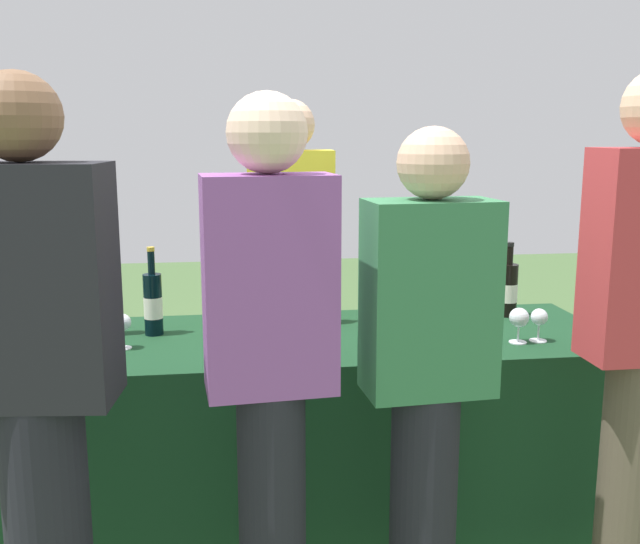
{
  "coord_description": "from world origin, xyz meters",
  "views": [
    {
      "loc": [
        -0.36,
        -2.67,
        1.52
      ],
      "look_at": [
        0.0,
        0.0,
        1.0
      ],
      "focal_mm": 40.53,
      "sensor_mm": 36.0,
      "label": 1
    }
  ],
  "objects_px": {
    "wine_bottle_5": "(393,301)",
    "wine_glass_0": "(122,324)",
    "server_pouring": "(291,267)",
    "wine_bottle_4": "(326,296)",
    "wine_bottle_7": "(508,289)",
    "wine_glass_2": "(454,316)",
    "guest_1": "(270,358)",
    "guest_2": "(427,368)",
    "guest_0": "(36,372)",
    "wine_bottle_0": "(111,304)",
    "wine_glass_4": "(539,319)",
    "wine_glass_3": "(519,319)",
    "wine_bottle_2": "(246,302)",
    "wine_glass_1": "(393,324)",
    "wine_bottle_1": "(153,303)",
    "wine_bottle_6": "(447,291)",
    "wine_bottle_3": "(290,296)"
  },
  "relations": [
    {
      "from": "wine_bottle_4",
      "to": "guest_0",
      "type": "xyz_separation_m",
      "value": [
        -0.9,
        -0.96,
        0.04
      ]
    },
    {
      "from": "wine_bottle_0",
      "to": "wine_glass_4",
      "type": "distance_m",
      "value": 1.63
    },
    {
      "from": "wine_glass_0",
      "to": "server_pouring",
      "type": "relative_size",
      "value": 0.08
    },
    {
      "from": "wine_bottle_4",
      "to": "wine_glass_2",
      "type": "relative_size",
      "value": 2.37
    },
    {
      "from": "wine_bottle_1",
      "to": "wine_bottle_2",
      "type": "bearing_deg",
      "value": 2.57
    },
    {
      "from": "wine_bottle_3",
      "to": "wine_glass_4",
      "type": "distance_m",
      "value": 0.98
    },
    {
      "from": "wine_bottle_6",
      "to": "wine_bottle_5",
      "type": "bearing_deg",
      "value": -161.46
    },
    {
      "from": "wine_bottle_6",
      "to": "wine_bottle_7",
      "type": "relative_size",
      "value": 1.04
    },
    {
      "from": "wine_bottle_7",
      "to": "guest_2",
      "type": "height_order",
      "value": "guest_2"
    },
    {
      "from": "guest_2",
      "to": "guest_0",
      "type": "bearing_deg",
      "value": -178.84
    },
    {
      "from": "wine_bottle_5",
      "to": "wine_glass_0",
      "type": "height_order",
      "value": "wine_bottle_5"
    },
    {
      "from": "wine_bottle_0",
      "to": "wine_bottle_4",
      "type": "relative_size",
      "value": 1.01
    },
    {
      "from": "server_pouring",
      "to": "guest_2",
      "type": "relative_size",
      "value": 1.08
    },
    {
      "from": "wine_glass_1",
      "to": "wine_glass_3",
      "type": "height_order",
      "value": "same"
    },
    {
      "from": "guest_0",
      "to": "guest_1",
      "type": "xyz_separation_m",
      "value": [
        0.62,
        0.06,
        -0.01
      ]
    },
    {
      "from": "wine_bottle_4",
      "to": "wine_bottle_5",
      "type": "xyz_separation_m",
      "value": [
        0.26,
        -0.09,
        -0.01
      ]
    },
    {
      "from": "wine_glass_0",
      "to": "guest_2",
      "type": "bearing_deg",
      "value": -32.04
    },
    {
      "from": "wine_bottle_2",
      "to": "wine_bottle_4",
      "type": "height_order",
      "value": "wine_bottle_4"
    },
    {
      "from": "wine_bottle_4",
      "to": "wine_bottle_7",
      "type": "distance_m",
      "value": 0.79
    },
    {
      "from": "wine_bottle_2",
      "to": "wine_glass_1",
      "type": "relative_size",
      "value": 2.28
    },
    {
      "from": "wine_bottle_2",
      "to": "wine_glass_4",
      "type": "relative_size",
      "value": 2.44
    },
    {
      "from": "server_pouring",
      "to": "guest_0",
      "type": "distance_m",
      "value": 1.58
    },
    {
      "from": "wine_glass_0",
      "to": "wine_glass_3",
      "type": "bearing_deg",
      "value": -4.71
    },
    {
      "from": "server_pouring",
      "to": "wine_glass_0",
      "type": "bearing_deg",
      "value": 47.43
    },
    {
      "from": "wine_bottle_0",
      "to": "wine_bottle_6",
      "type": "height_order",
      "value": "wine_bottle_6"
    },
    {
      "from": "wine_bottle_5",
      "to": "server_pouring",
      "type": "distance_m",
      "value": 0.62
    },
    {
      "from": "wine_glass_1",
      "to": "guest_0",
      "type": "distance_m",
      "value": 1.23
    },
    {
      "from": "wine_glass_3",
      "to": "wine_bottle_7",
      "type": "bearing_deg",
      "value": 73.65
    },
    {
      "from": "wine_glass_3",
      "to": "guest_0",
      "type": "distance_m",
      "value": 1.68
    },
    {
      "from": "wine_bottle_4",
      "to": "server_pouring",
      "type": "distance_m",
      "value": 0.43
    },
    {
      "from": "guest_0",
      "to": "guest_2",
      "type": "distance_m",
      "value": 1.09
    },
    {
      "from": "wine_bottle_2",
      "to": "wine_bottle_7",
      "type": "distance_m",
      "value": 1.12
    },
    {
      "from": "wine_glass_2",
      "to": "wine_glass_4",
      "type": "xyz_separation_m",
      "value": [
        0.32,
        -0.05,
        -0.01
      ]
    },
    {
      "from": "wine_glass_3",
      "to": "guest_0",
      "type": "xyz_separation_m",
      "value": [
        -1.57,
        -0.58,
        0.06
      ]
    },
    {
      "from": "wine_glass_4",
      "to": "server_pouring",
      "type": "xyz_separation_m",
      "value": [
        -0.86,
        0.78,
        0.07
      ]
    },
    {
      "from": "wine_bottle_2",
      "to": "guest_2",
      "type": "xyz_separation_m",
      "value": [
        0.51,
        -0.8,
        -0.03
      ]
    },
    {
      "from": "wine_bottle_5",
      "to": "wine_bottle_7",
      "type": "relative_size",
      "value": 0.93
    },
    {
      "from": "wine_bottle_2",
      "to": "wine_bottle_3",
      "type": "distance_m",
      "value": 0.2
    },
    {
      "from": "wine_bottle_6",
      "to": "guest_0",
      "type": "bearing_deg",
      "value": -146.18
    },
    {
      "from": "wine_bottle_7",
      "to": "wine_bottle_6",
      "type": "bearing_deg",
      "value": -173.74
    },
    {
      "from": "wine_bottle_1",
      "to": "wine_bottle_6",
      "type": "xyz_separation_m",
      "value": [
        1.2,
        0.07,
        -0.0
      ]
    },
    {
      "from": "wine_bottle_6",
      "to": "guest_2",
      "type": "relative_size",
      "value": 0.21
    },
    {
      "from": "wine_glass_2",
      "to": "guest_1",
      "type": "height_order",
      "value": "guest_1"
    },
    {
      "from": "wine_bottle_1",
      "to": "wine_bottle_3",
      "type": "xyz_separation_m",
      "value": [
        0.54,
        0.1,
        -0.01
      ]
    },
    {
      "from": "wine_glass_0",
      "to": "guest_1",
      "type": "distance_m",
      "value": 0.81
    },
    {
      "from": "wine_glass_1",
      "to": "wine_bottle_5",
      "type": "bearing_deg",
      "value": 77.06
    },
    {
      "from": "wine_glass_0",
      "to": "guest_0",
      "type": "height_order",
      "value": "guest_0"
    },
    {
      "from": "wine_bottle_7",
      "to": "guest_2",
      "type": "bearing_deg",
      "value": -124.56
    },
    {
      "from": "wine_glass_2",
      "to": "guest_2",
      "type": "distance_m",
      "value": 0.59
    },
    {
      "from": "wine_bottle_3",
      "to": "wine_bottle_7",
      "type": "xyz_separation_m",
      "value": [
        0.93,
        -0.0,
        0.0
      ]
    }
  ]
}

